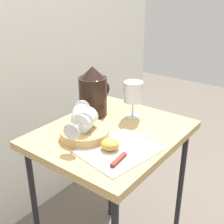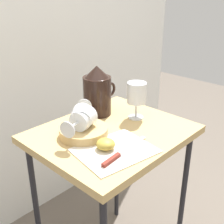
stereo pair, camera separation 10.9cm
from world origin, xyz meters
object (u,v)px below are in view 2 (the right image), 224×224
(basket_tray, at_px, (84,132))
(apple_half_left, at_px, (106,144))
(pitcher, at_px, (97,95))
(knife, at_px, (119,155))
(table, at_px, (112,147))
(wine_glass_upright, at_px, (137,95))
(wine_glass_tipped_far, at_px, (83,119))
(wine_glass_tipped_near, at_px, (82,116))

(basket_tray, bearing_deg, apple_half_left, -96.47)
(basket_tray, height_order, pitcher, pitcher)
(knife, bearing_deg, pitcher, 57.20)
(table, relative_size, basket_tray, 3.99)
(table, bearing_deg, pitcher, 64.24)
(wine_glass_upright, xyz_separation_m, knife, (-0.28, -0.15, -0.10))
(pitcher, bearing_deg, table, -115.76)
(wine_glass_tipped_far, bearing_deg, knife, -93.70)
(table, xyz_separation_m, apple_half_left, (-0.12, -0.08, 0.09))
(basket_tray, height_order, knife, basket_tray)
(table, xyz_separation_m, wine_glass_tipped_near, (-0.10, 0.06, 0.15))
(wine_glass_tipped_near, xyz_separation_m, knife, (-0.02, -0.21, -0.07))
(wine_glass_upright, bearing_deg, table, -176.84)
(wine_glass_upright, bearing_deg, apple_half_left, -161.81)
(pitcher, bearing_deg, basket_tray, -148.27)
(basket_tray, xyz_separation_m, apple_half_left, (-0.01, -0.13, 0.00))
(wine_glass_tipped_far, bearing_deg, basket_tray, 35.88)
(wine_glass_tipped_near, bearing_deg, table, -33.25)
(pitcher, xyz_separation_m, wine_glass_tipped_near, (-0.17, -0.10, -0.01))
(basket_tray, xyz_separation_m, wine_glass_tipped_far, (-0.00, -0.00, 0.06))
(basket_tray, bearing_deg, wine_glass_upright, -8.80)
(pitcher, relative_size, apple_half_left, 3.27)
(basket_tray, height_order, wine_glass_tipped_far, wine_glass_tipped_far)
(knife, bearing_deg, apple_half_left, 88.38)
(pitcher, relative_size, wine_glass_tipped_far, 1.38)
(table, height_order, wine_glass_tipped_far, wine_glass_tipped_far)
(wine_glass_upright, relative_size, wine_glass_tipped_far, 1.00)
(table, relative_size, wine_glass_tipped_far, 4.63)
(wine_glass_upright, bearing_deg, wine_glass_tipped_near, 167.77)
(wine_glass_tipped_near, height_order, apple_half_left, wine_glass_tipped_near)
(wine_glass_upright, xyz_separation_m, wine_glass_tipped_far, (-0.26, 0.04, -0.03))
(pitcher, distance_m, apple_half_left, 0.32)
(table, relative_size, wine_glass_tipped_near, 4.74)
(wine_glass_tipped_near, xyz_separation_m, apple_half_left, (-0.02, -0.15, -0.05))
(table, height_order, basket_tray, basket_tray)
(apple_half_left, bearing_deg, wine_glass_tipped_near, 82.14)
(table, xyz_separation_m, wine_glass_tipped_far, (-0.11, 0.05, 0.14))
(pitcher, height_order, apple_half_left, pitcher)
(pitcher, xyz_separation_m, wine_glass_tipped_far, (-0.18, -0.11, -0.02))
(table, bearing_deg, knife, -129.46)
(table, xyz_separation_m, basket_tray, (-0.10, 0.05, 0.09))
(pitcher, distance_m, wine_glass_tipped_near, 0.20)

